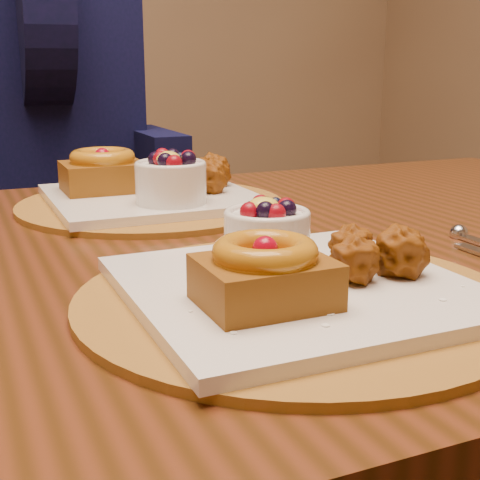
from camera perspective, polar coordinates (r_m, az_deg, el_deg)
name	(u,v)px	position (r m, az deg, el deg)	size (l,w,h in m)	color
dining_table	(206,306)	(0.79, -2.90, -5.64)	(1.60, 0.90, 0.76)	#3B200A
place_setting_near	(292,278)	(0.57, 4.47, -3.29)	(0.38, 0.38, 0.08)	brown
place_setting_far	(150,189)	(0.96, -7.70, 4.32)	(0.38, 0.38, 0.09)	brown
chair_far	(73,266)	(1.63, -14.09, -2.17)	(0.46, 0.46, 0.89)	black
diner	(41,90)	(1.57, -16.63, 12.15)	(0.52, 0.50, 0.84)	black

